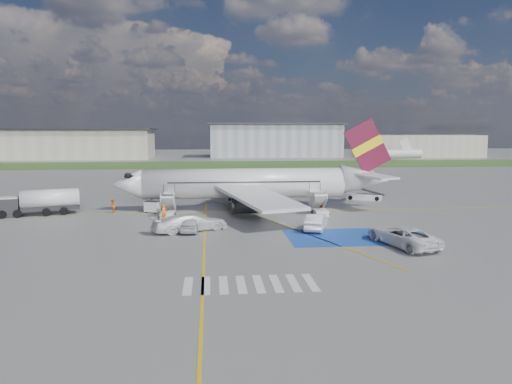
{
  "coord_description": "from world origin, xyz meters",
  "views": [
    {
      "loc": [
        -4.46,
        -50.8,
        10.57
      ],
      "look_at": [
        0.68,
        4.08,
        3.5
      ],
      "focal_mm": 35.0,
      "sensor_mm": 36.0,
      "label": 1
    }
  ],
  "objects_px": {
    "van_white_a": "(403,232)",
    "airliner": "(255,183)",
    "car_silver_a": "(190,224)",
    "belt_loader": "(364,197)",
    "van_white_b": "(190,220)",
    "gpu_cart": "(152,207)",
    "car_silver_b": "(316,222)",
    "fuel_tanker": "(40,204)"
  },
  "relations": [
    {
      "from": "airliner",
      "to": "fuel_tanker",
      "type": "distance_m",
      "value": 26.84
    },
    {
      "from": "airliner",
      "to": "fuel_tanker",
      "type": "relative_size",
      "value": 3.9
    },
    {
      "from": "belt_loader",
      "to": "gpu_cart",
      "type": "bearing_deg",
      "value": -141.88
    },
    {
      "from": "van_white_a",
      "to": "airliner",
      "type": "bearing_deg",
      "value": -76.12
    },
    {
      "from": "gpu_cart",
      "to": "belt_loader",
      "type": "relative_size",
      "value": 0.37
    },
    {
      "from": "airliner",
      "to": "belt_loader",
      "type": "relative_size",
      "value": 6.46
    },
    {
      "from": "belt_loader",
      "to": "van_white_b",
      "type": "bearing_deg",
      "value": -118.5
    },
    {
      "from": "gpu_cart",
      "to": "van_white_b",
      "type": "bearing_deg",
      "value": -42.87
    },
    {
      "from": "van_white_b",
      "to": "van_white_a",
      "type": "bearing_deg",
      "value": -137.17
    },
    {
      "from": "fuel_tanker",
      "to": "van_white_a",
      "type": "height_order",
      "value": "fuel_tanker"
    },
    {
      "from": "fuel_tanker",
      "to": "van_white_b",
      "type": "bearing_deg",
      "value": -48.39
    },
    {
      "from": "belt_loader",
      "to": "car_silver_a",
      "type": "distance_m",
      "value": 32.59
    },
    {
      "from": "car_silver_b",
      "to": "belt_loader",
      "type": "bearing_deg",
      "value": -99.66
    },
    {
      "from": "gpu_cart",
      "to": "car_silver_b",
      "type": "height_order",
      "value": "car_silver_b"
    },
    {
      "from": "gpu_cart",
      "to": "car_silver_b",
      "type": "xyz_separation_m",
      "value": [
        18.26,
        -12.48,
        0.19
      ]
    },
    {
      "from": "gpu_cart",
      "to": "car_silver_a",
      "type": "xyz_separation_m",
      "value": [
        5.21,
        -12.2,
        0.1
      ]
    },
    {
      "from": "car_silver_a",
      "to": "fuel_tanker",
      "type": "bearing_deg",
      "value": -28.32
    },
    {
      "from": "belt_loader",
      "to": "car_silver_a",
      "type": "height_order",
      "value": "belt_loader"
    },
    {
      "from": "car_silver_b",
      "to": "van_white_b",
      "type": "height_order",
      "value": "van_white_b"
    },
    {
      "from": "car_silver_b",
      "to": "van_white_a",
      "type": "relative_size",
      "value": 0.82
    },
    {
      "from": "car_silver_a",
      "to": "belt_loader",
      "type": "bearing_deg",
      "value": -136.03
    },
    {
      "from": "car_silver_b",
      "to": "gpu_cart",
      "type": "bearing_deg",
      "value": -14.78
    },
    {
      "from": "van_white_b",
      "to": "car_silver_b",
      "type": "bearing_deg",
      "value": -116.86
    },
    {
      "from": "car_silver_b",
      "to": "van_white_a",
      "type": "distance_m",
      "value": 9.88
    },
    {
      "from": "belt_loader",
      "to": "car_silver_b",
      "type": "bearing_deg",
      "value": -97.33
    },
    {
      "from": "airliner",
      "to": "van_white_b",
      "type": "height_order",
      "value": "airliner"
    },
    {
      "from": "belt_loader",
      "to": "car_silver_b",
      "type": "relative_size",
      "value": 1.09
    },
    {
      "from": "van_white_a",
      "to": "van_white_b",
      "type": "relative_size",
      "value": 1.07
    },
    {
      "from": "airliner",
      "to": "van_white_b",
      "type": "bearing_deg",
      "value": -120.13
    },
    {
      "from": "van_white_a",
      "to": "fuel_tanker",
      "type": "bearing_deg",
      "value": -40.79
    },
    {
      "from": "fuel_tanker",
      "to": "van_white_b",
      "type": "distance_m",
      "value": 21.88
    },
    {
      "from": "car_silver_a",
      "to": "van_white_a",
      "type": "xyz_separation_m",
      "value": [
        19.35,
        -7.88,
        0.43
      ]
    },
    {
      "from": "gpu_cart",
      "to": "car_silver_b",
      "type": "bearing_deg",
      "value": -10.79
    },
    {
      "from": "fuel_tanker",
      "to": "car_silver_b",
      "type": "distance_m",
      "value": 33.93
    },
    {
      "from": "car_silver_b",
      "to": "van_white_b",
      "type": "xyz_separation_m",
      "value": [
        -13.07,
        0.6,
        0.32
      ]
    },
    {
      "from": "gpu_cart",
      "to": "van_white_b",
      "type": "distance_m",
      "value": 12.98
    },
    {
      "from": "car_silver_b",
      "to": "car_silver_a",
      "type": "bearing_deg",
      "value": 18.34
    },
    {
      "from": "fuel_tanker",
      "to": "van_white_b",
      "type": "xyz_separation_m",
      "value": [
        18.64,
        -11.46,
        -0.14
      ]
    },
    {
      "from": "car_silver_b",
      "to": "fuel_tanker",
      "type": "bearing_deg",
      "value": -1.23
    },
    {
      "from": "airliner",
      "to": "gpu_cart",
      "type": "bearing_deg",
      "value": -171.72
    },
    {
      "from": "airliner",
      "to": "van_white_b",
      "type": "xyz_separation_m",
      "value": [
        -8.01,
        -13.81,
        -2.22
      ]
    },
    {
      "from": "fuel_tanker",
      "to": "gpu_cart",
      "type": "bearing_deg",
      "value": -14.99
    }
  ]
}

